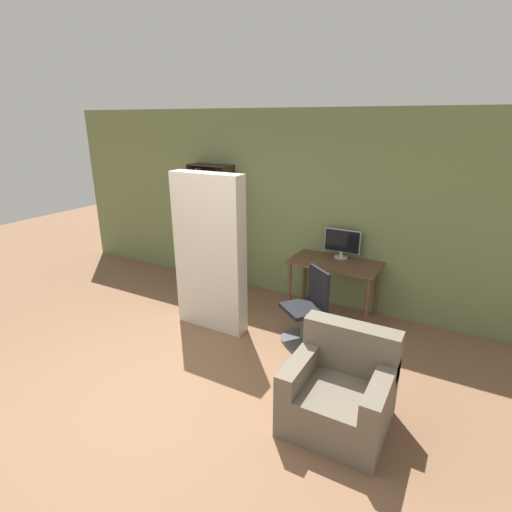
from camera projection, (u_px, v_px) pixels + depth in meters
name	position (u px, v px, depth m)	size (l,w,h in m)	color
ground_plane	(145.00, 405.00, 3.76)	(16.00, 16.00, 0.00)	brown
wall_back	(284.00, 207.00, 5.79)	(8.00, 0.06, 2.70)	#6B7A4C
desk	(334.00, 270.00, 5.31)	(1.17, 0.64, 0.77)	brown
monitor	(342.00, 243.00, 5.37)	(0.49, 0.18, 0.40)	#B7B7BC
office_chair	(307.00, 313.00, 4.78)	(0.62, 0.62, 0.90)	#4C4C51
bookshelf	(209.00, 223.00, 6.37)	(0.70, 0.29, 1.90)	#2D2319
mattress_near	(210.00, 254.00, 4.89)	(0.94, 0.24, 1.98)	beige
armchair	(340.00, 390.00, 3.47)	(0.85, 0.80, 0.85)	#665B4C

